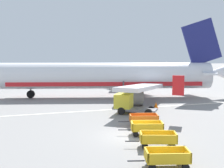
% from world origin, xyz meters
% --- Properties ---
extents(ground_plane, '(220.00, 220.00, 0.00)m').
position_xyz_m(ground_plane, '(0.00, 0.00, 0.00)').
color(ground_plane, gray).
extents(apron_stripe, '(120.00, 0.36, 0.01)m').
position_xyz_m(apron_stripe, '(0.00, 10.85, 0.01)').
color(apron_stripe, silver).
rests_on(apron_stripe, ground).
extents(airplane, '(37.06, 30.06, 11.34)m').
position_xyz_m(airplane, '(4.76, 19.38, 3.05)').
color(airplane, silver).
rests_on(airplane, ground).
extents(baggage_cart_nearest, '(3.62, 2.01, 1.07)m').
position_xyz_m(baggage_cart_nearest, '(-0.41, -6.77, 0.60)').
color(baggage_cart_nearest, gold).
rests_on(baggage_cart_nearest, ground).
extents(baggage_cart_second_in_row, '(3.60, 2.14, 1.07)m').
position_xyz_m(baggage_cart_second_in_row, '(0.77, -3.25, 0.60)').
color(baggage_cart_second_in_row, gold).
rests_on(baggage_cart_second_in_row, ground).
extents(baggage_cart_third_in_row, '(3.61, 2.06, 1.07)m').
position_xyz_m(baggage_cart_third_in_row, '(1.34, -0.12, 0.60)').
color(baggage_cart_third_in_row, gold).
rests_on(baggage_cart_third_in_row, ground).
extents(baggage_cart_fourth_in_row, '(3.62, 2.00, 1.07)m').
position_xyz_m(baggage_cart_fourth_in_row, '(2.28, 2.64, 0.60)').
color(baggage_cart_fourth_in_row, orange).
rests_on(baggage_cart_fourth_in_row, ground).
extents(service_truck_beside_carts, '(4.67, 4.08, 2.10)m').
position_xyz_m(service_truck_beside_carts, '(2.94, 8.21, 1.10)').
color(service_truck_beside_carts, slate).
rests_on(service_truck_beside_carts, ground).
extents(traffic_cone_near_plane, '(0.56, 0.56, 0.73)m').
position_xyz_m(traffic_cone_near_plane, '(1.88, 4.15, 0.37)').
color(traffic_cone_near_plane, orange).
rests_on(traffic_cone_near_plane, ground).
extents(traffic_cone_mid_apron, '(0.57, 0.57, 0.75)m').
position_xyz_m(traffic_cone_mid_apron, '(7.08, 9.91, 0.37)').
color(traffic_cone_mid_apron, orange).
rests_on(traffic_cone_mid_apron, ground).
extents(traffic_cone_by_carts, '(0.46, 0.46, 0.61)m').
position_xyz_m(traffic_cone_by_carts, '(2.81, 11.57, 0.31)').
color(traffic_cone_by_carts, orange).
rests_on(traffic_cone_by_carts, ground).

